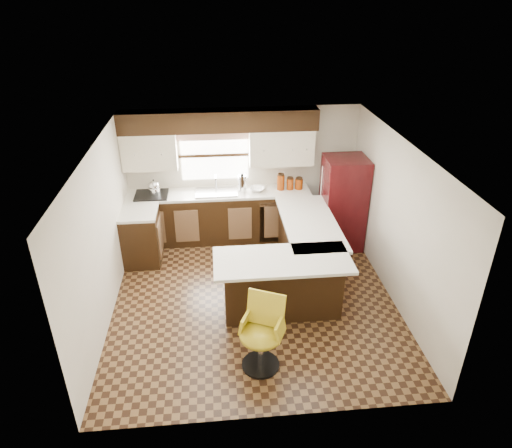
{
  "coord_description": "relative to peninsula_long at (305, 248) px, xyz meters",
  "views": [
    {
      "loc": [
        -0.52,
        -5.66,
        4.28
      ],
      "look_at": [
        0.08,
        0.45,
        1.04
      ],
      "focal_mm": 32.0,
      "sensor_mm": 36.0,
      "label": 1
    }
  ],
  "objects": [
    {
      "name": "mixing_bowl",
      "position": [
        -0.66,
        1.28,
        0.53
      ],
      "size": [
        0.34,
        0.34,
        0.06
      ],
      "primitive_type": "imported",
      "rotation": [
        0.0,
        0.0,
        -0.35
      ],
      "color": "white",
      "rests_on": "counter_back"
    },
    {
      "name": "wall_back",
      "position": [
        -0.9,
        1.58,
        0.75
      ],
      "size": [
        4.4,
        0.0,
        4.4
      ],
      "primitive_type": "plane",
      "rotation": [
        1.57,
        0.0,
        0.0
      ],
      "color": "beige",
      "rests_on": "floor"
    },
    {
      "name": "floor",
      "position": [
        -0.9,
        -0.62,
        -0.45
      ],
      "size": [
        4.4,
        4.4,
        0.0
      ],
      "primitive_type": "plane",
      "color": "#49301A",
      "rests_on": "ground"
    },
    {
      "name": "counter_pen_long",
      "position": [
        0.05,
        0.0,
        0.47
      ],
      "size": [
        0.84,
        1.95,
        0.04
      ],
      "primitive_type": "cube",
      "color": "silver",
      "rests_on": "peninsula_long"
    },
    {
      "name": "canister_med",
      "position": [
        -0.06,
        1.3,
        0.6
      ],
      "size": [
        0.13,
        0.13,
        0.21
      ],
      "primitive_type": "cylinder",
      "color": "#8B3306",
      "rests_on": "counter_back"
    },
    {
      "name": "kettle",
      "position": [
        -2.49,
        1.26,
        0.66
      ],
      "size": [
        0.2,
        0.2,
        0.28
      ],
      "primitive_type": null,
      "color": "silver",
      "rests_on": "cooktop"
    },
    {
      "name": "counter_left",
      "position": [
        -2.7,
        0.62,
        0.47
      ],
      "size": [
        0.6,
        0.7,
        0.04
      ],
      "primitive_type": "cube",
      "color": "silver",
      "rests_on": "base_cab_left"
    },
    {
      "name": "bar_chair",
      "position": [
        -0.95,
        -2.05,
        0.04
      ],
      "size": [
        0.69,
        0.69,
        0.98
      ],
      "primitive_type": null,
      "rotation": [
        0.0,
        0.0,
        -0.43
      ],
      "color": "gold",
      "rests_on": "floor"
    },
    {
      "name": "dishwasher",
      "position": [
        -0.35,
        0.99,
        -0.02
      ],
      "size": [
        0.58,
        0.03,
        0.78
      ],
      "primitive_type": "cube",
      "color": "black",
      "rests_on": "floor"
    },
    {
      "name": "valance",
      "position": [
        -1.4,
        1.52,
        1.49
      ],
      "size": [
        1.3,
        0.06,
        0.18
      ],
      "primitive_type": "cube",
      "color": "#D19B93",
      "rests_on": "wall_back"
    },
    {
      "name": "wall_front",
      "position": [
        -0.9,
        -2.83,
        0.75
      ],
      "size": [
        4.4,
        0.0,
        4.4
      ],
      "primitive_type": "plane",
      "rotation": [
        -1.57,
        0.0,
        0.0
      ],
      "color": "beige",
      "rests_on": "floor"
    },
    {
      "name": "soffit",
      "position": [
        -1.3,
        1.4,
        1.77
      ],
      "size": [
        3.4,
        0.35,
        0.36
      ],
      "primitive_type": "cube",
      "color": "black",
      "rests_on": "wall_back"
    },
    {
      "name": "upper_cab_left",
      "position": [
        -2.52,
        1.4,
        1.27
      ],
      "size": [
        0.94,
        0.35,
        0.64
      ],
      "primitive_type": "cube",
      "color": "beige",
      "rests_on": "wall_back"
    },
    {
      "name": "refrigerator",
      "position": [
        0.82,
        0.83,
        0.39
      ],
      "size": [
        0.72,
        0.69,
        1.68
      ],
      "primitive_type": "cube",
      "color": "#39090C",
      "rests_on": "floor"
    },
    {
      "name": "upper_cab_right",
      "position": [
        -0.22,
        1.4,
        1.27
      ],
      "size": [
        1.14,
        0.35,
        0.64
      ],
      "primitive_type": "cube",
      "color": "beige",
      "rests_on": "wall_back"
    },
    {
      "name": "sink",
      "position": [
        -1.4,
        1.25,
        0.51
      ],
      "size": [
        0.75,
        0.45,
        0.03
      ],
      "primitive_type": "cube",
      "color": "#B2B2B7",
      "rests_on": "counter_back"
    },
    {
      "name": "ceiling",
      "position": [
        -0.9,
        -0.62,
        1.95
      ],
      "size": [
        4.4,
        4.4,
        0.0
      ],
      "primitive_type": "plane",
      "rotation": [
        3.14,
        0.0,
        0.0
      ],
      "color": "silver",
      "rests_on": "wall_back"
    },
    {
      "name": "peninsula_return",
      "position": [
        -0.53,
        -0.97,
        0.0
      ],
      "size": [
        1.65,
        0.6,
        0.9
      ],
      "primitive_type": "cube",
      "color": "black",
      "rests_on": "floor"
    },
    {
      "name": "canister_large",
      "position": [
        -0.23,
        1.3,
        0.63
      ],
      "size": [
        0.13,
        0.13,
        0.28
      ],
      "primitive_type": "cylinder",
      "color": "#8B3306",
      "rests_on": "counter_back"
    },
    {
      "name": "percolator",
      "position": [
        -0.93,
        1.28,
        0.65
      ],
      "size": [
        0.15,
        0.15,
        0.31
      ],
      "primitive_type": "cylinder",
      "color": "silver",
      "rests_on": "counter_back"
    },
    {
      "name": "canister_small",
      "position": [
        0.11,
        1.3,
        0.59
      ],
      "size": [
        0.14,
        0.14,
        0.19
      ],
      "primitive_type": "cylinder",
      "color": "#8B3306",
      "rests_on": "counter_back"
    },
    {
      "name": "counter_back",
      "position": [
        -1.35,
        1.28,
        0.47
      ],
      "size": [
        3.3,
        0.6,
        0.04
      ],
      "primitive_type": "cube",
      "color": "silver",
      "rests_on": "base_cab_back"
    },
    {
      "name": "peninsula_long",
      "position": [
        0.0,
        0.0,
        0.0
      ],
      "size": [
        0.6,
        1.95,
        0.9
      ],
      "primitive_type": "cube",
      "color": "black",
      "rests_on": "floor"
    },
    {
      "name": "window_pane",
      "position": [
        -1.4,
        1.56,
        1.1
      ],
      "size": [
        1.2,
        0.02,
        0.9
      ],
      "primitive_type": "cube",
      "color": "white",
      "rests_on": "wall_back"
    },
    {
      "name": "wall_left",
      "position": [
        -3.0,
        -0.62,
        0.75
      ],
      "size": [
        0.0,
        4.4,
        4.4
      ],
      "primitive_type": "plane",
      "rotation": [
        1.57,
        0.0,
        1.57
      ],
      "color": "beige",
      "rests_on": "floor"
    },
    {
      "name": "base_cab_back",
      "position": [
        -1.35,
        1.28,
        0.0
      ],
      "size": [
        3.3,
        0.6,
        0.9
      ],
      "primitive_type": "cube",
      "color": "black",
      "rests_on": "floor"
    },
    {
      "name": "base_cab_left",
      "position": [
        -2.7,
        0.62,
        0.0
      ],
      "size": [
        0.6,
        0.7,
        0.9
      ],
      "primitive_type": "cube",
      "color": "black",
      "rests_on": "floor"
    },
    {
      "name": "counter_pen_return",
      "position": [
        -0.55,
        -1.06,
        0.47
      ],
      "size": [
        1.89,
        0.84,
        0.04
      ],
      "primitive_type": "cube",
      "color": "silver",
      "rests_on": "peninsula_return"
    },
    {
      "name": "wall_right",
      "position": [
        1.2,
        -0.62,
        0.75
      ],
      "size": [
        0.0,
        4.4,
        4.4
      ],
      "primitive_type": "plane",
      "rotation": [
        1.57,
        0.0,
        -1.57
      ],
      "color": "beige",
      "rests_on": "floor"
    },
    {
      "name": "cooktop",
      "position": [
        -2.55,
        1.25,
        0.51
      ],
      "size": [
        0.58,
        0.5,
        0.02
      ],
      "primitive_type": "cube",
      "color": "black",
      "rests_on": "counter_back"
    }
  ]
}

